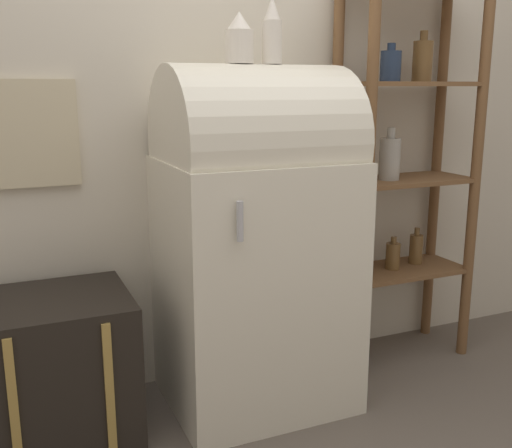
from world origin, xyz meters
TOP-DOWN VIEW (x-y plane):
  - ground_plane at (0.00, 0.00)m, footprint 12.00×12.00m
  - wall_back at (-0.01, 0.57)m, footprint 7.00×0.09m
  - refrigerator at (-0.00, 0.24)m, footprint 0.73×0.65m
  - suitcase_trunk at (-0.81, 0.26)m, footprint 0.56×0.51m
  - shelf_unit at (0.83, 0.37)m, footprint 0.65×0.33m
  - vase_left at (-0.06, 0.25)m, footprint 0.11×0.11m
  - vase_center at (0.07, 0.25)m, footprint 0.08×0.08m

SIDE VIEW (x-z plane):
  - ground_plane at x=0.00m, z-range 0.00..0.00m
  - suitcase_trunk at x=-0.81m, z-range 0.00..0.56m
  - refrigerator at x=0.00m, z-range 0.02..1.42m
  - shelf_unit at x=0.83m, z-range 0.11..1.89m
  - wall_back at x=-0.01m, z-range 0.00..2.70m
  - vase_left at x=-0.06m, z-range 1.39..1.58m
  - vase_center at x=0.07m, z-range 1.39..1.64m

